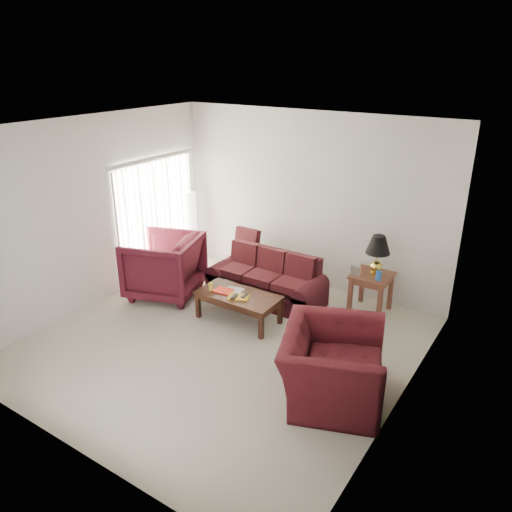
{
  "coord_description": "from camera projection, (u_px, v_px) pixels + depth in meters",
  "views": [
    {
      "loc": [
        3.75,
        -4.86,
        3.83
      ],
      "look_at": [
        0.0,
        0.85,
        1.05
      ],
      "focal_mm": 35.0,
      "sensor_mm": 36.0,
      "label": 1
    }
  ],
  "objects": [
    {
      "name": "clock",
      "position": [
        356.0,
        270.0,
        7.72
      ],
      "size": [
        0.15,
        0.07,
        0.15
      ],
      "primitive_type": "cube",
      "rotation": [
        0.0,
        0.0,
        -0.09
      ],
      "color": "#B0AFB4",
      "rests_on": "end_table"
    },
    {
      "name": "remote_a",
      "position": [
        234.0,
        297.0,
        7.41
      ],
      "size": [
        0.09,
        0.19,
        0.02
      ],
      "primitive_type": "cube",
      "rotation": [
        0.0,
        0.0,
        0.22
      ],
      "color": "black",
      "rests_on": "coffee_table"
    },
    {
      "name": "end_table",
      "position": [
        371.0,
        293.0,
        7.88
      ],
      "size": [
        0.61,
        0.61,
        0.64
      ],
      "primitive_type": null,
      "rotation": [
        0.0,
        0.0,
        0.04
      ],
      "color": "#54231D",
      "rests_on": "ground"
    },
    {
      "name": "magazine_white",
      "position": [
        234.0,
        290.0,
        7.67
      ],
      "size": [
        0.3,
        0.25,
        0.02
      ],
      "primitive_type": "cube",
      "rotation": [
        0.0,
        0.0,
        0.17
      ],
      "color": "beige",
      "rests_on": "coffee_table"
    },
    {
      "name": "picture_frame",
      "position": [
        365.0,
        263.0,
        7.97
      ],
      "size": [
        0.2,
        0.21,
        0.05
      ],
      "primitive_type": "cube",
      "rotation": [
        1.36,
        0.0,
        0.61
      ],
      "color": "#B6B5BA",
      "rests_on": "end_table"
    },
    {
      "name": "yellow_glass",
      "position": [
        211.0,
        287.0,
        7.66
      ],
      "size": [
        0.08,
        0.08,
        0.12
      ],
      "primitive_type": "cylinder",
      "rotation": [
        0.0,
        0.0,
        -0.15
      ],
      "color": "gold",
      "rests_on": "coffee_table"
    },
    {
      "name": "floor",
      "position": [
        223.0,
        343.0,
        7.11
      ],
      "size": [
        5.0,
        5.0,
        0.0
      ],
      "primitive_type": "plane",
      "color": "beige",
      "rests_on": "ground"
    },
    {
      "name": "blinds",
      "position": [
        157.0,
        219.0,
        8.94
      ],
      "size": [
        0.1,
        2.0,
        2.16
      ],
      "primitive_type": "cube",
      "color": "silver",
      "rests_on": "ground"
    },
    {
      "name": "magazine_orange",
      "position": [
        238.0,
        297.0,
        7.44
      ],
      "size": [
        0.38,
        0.34,
        0.02
      ],
      "primitive_type": "cube",
      "rotation": [
        0.0,
        0.0,
        0.44
      ],
      "color": "#BB8116",
      "rests_on": "coffee_table"
    },
    {
      "name": "floor_lamp",
      "position": [
        192.0,
        227.0,
        9.69
      ],
      "size": [
        0.28,
        0.28,
        1.41
      ],
      "primitive_type": null,
      "rotation": [
        0.0,
        0.0,
        -0.23
      ],
      "color": "white",
      "rests_on": "ground"
    },
    {
      "name": "armchair_right",
      "position": [
        332.0,
        366.0,
        5.85
      ],
      "size": [
        1.55,
        1.64,
        0.86
      ],
      "primitive_type": "imported",
      "rotation": [
        0.0,
        0.0,
        1.93
      ],
      "color": "#3B0D13",
      "rests_on": "ground"
    },
    {
      "name": "table_lamp",
      "position": [
        377.0,
        255.0,
        7.65
      ],
      "size": [
        0.4,
        0.4,
        0.63
      ],
      "primitive_type": null,
      "rotation": [
        0.0,
        0.0,
        -0.07
      ],
      "color": "gold",
      "rests_on": "end_table"
    },
    {
      "name": "coffee_table",
      "position": [
        239.0,
        307.0,
        7.64
      ],
      "size": [
        1.32,
        0.74,
        0.44
      ],
      "primitive_type": null,
      "rotation": [
        0.0,
        0.0,
        -0.09
      ],
      "color": "black",
      "rests_on": "ground"
    },
    {
      "name": "armchair_left",
      "position": [
        164.0,
        266.0,
        8.36
      ],
      "size": [
        1.44,
        1.42,
        1.05
      ],
      "primitive_type": "imported",
      "rotation": [
        0.0,
        0.0,
        -1.25
      ],
      "color": "#440F1A",
      "rests_on": "ground"
    },
    {
      "name": "magazine_red",
      "position": [
        224.0,
        291.0,
        7.64
      ],
      "size": [
        0.31,
        0.24,
        0.02
      ],
      "primitive_type": "cube",
      "rotation": [
        0.0,
        0.0,
        0.08
      ],
      "color": "red",
      "rests_on": "coffee_table"
    },
    {
      "name": "sofa",
      "position": [
        266.0,
        278.0,
        8.22
      ],
      "size": [
        1.98,
        0.93,
        0.79
      ],
      "primitive_type": null,
      "rotation": [
        0.0,
        0.0,
        -0.05
      ],
      "color": "black",
      "rests_on": "ground"
    },
    {
      "name": "blue_canister",
      "position": [
        379.0,
        276.0,
        7.53
      ],
      "size": [
        0.11,
        0.11,
        0.14
      ],
      "primitive_type": "cylinder",
      "rotation": [
        0.0,
        0.0,
        0.27
      ],
      "color": "blue",
      "rests_on": "end_table"
    },
    {
      "name": "throw_pillow",
      "position": [
        247.0,
        241.0,
        9.0
      ],
      "size": [
        0.48,
        0.25,
        0.49
      ],
      "primitive_type": "cube",
      "rotation": [
        -0.21,
        0.0,
        -0.05
      ],
      "color": "black",
      "rests_on": "sofa"
    },
    {
      "name": "remote_b",
      "position": [
        245.0,
        295.0,
        7.46
      ],
      "size": [
        0.07,
        0.17,
        0.02
      ],
      "primitive_type": "cube",
      "rotation": [
        0.0,
        0.0,
        0.11
      ],
      "color": "black",
      "rests_on": "coffee_table"
    }
  ]
}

